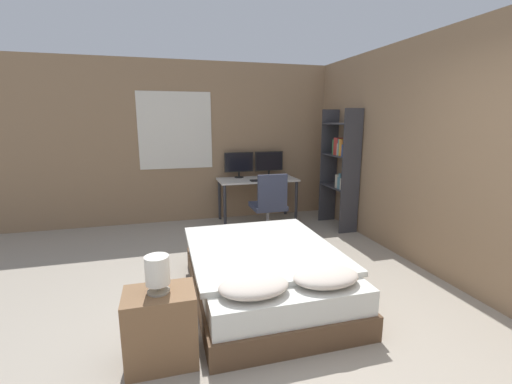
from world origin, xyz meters
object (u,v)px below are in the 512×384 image
(keyboard, at_px, (261,180))
(computer_mouse, at_px, (276,179))
(monitor_right, at_px, (269,162))
(bookshelf, at_px, (342,162))
(bedside_lamp, at_px, (157,271))
(bed, at_px, (265,273))
(nightstand, at_px, (161,327))
(office_chair, at_px, (269,209))
(monitor_left, at_px, (239,163))
(desk, at_px, (257,184))

(keyboard, distance_m, computer_mouse, 0.27)
(monitor_right, relative_size, bookshelf, 0.27)
(bedside_lamp, bearing_deg, computer_mouse, 58.20)
(keyboard, xyz_separation_m, bookshelf, (1.19, -0.52, 0.32))
(bed, bearing_deg, nightstand, -144.57)
(bed, distance_m, keyboard, 2.50)
(computer_mouse, height_order, bookshelf, bookshelf)
(bedside_lamp, xyz_separation_m, computer_mouse, (1.91, 3.07, 0.05))
(bedside_lamp, height_order, monitor_right, monitor_right)
(bed, distance_m, bookshelf, 2.72)
(office_chair, bearing_deg, monitor_right, 72.75)
(nightstand, distance_m, monitor_left, 3.82)
(bedside_lamp, distance_m, office_chair, 3.02)
(monitor_right, bearing_deg, office_chair, -107.25)
(monitor_left, xyz_separation_m, monitor_right, (0.55, 0.00, 0.00))
(desk, relative_size, computer_mouse, 19.19)
(nightstand, xyz_separation_m, monitor_right, (1.92, 3.49, 0.72))
(computer_mouse, bearing_deg, keyboard, 180.00)
(bed, xyz_separation_m, monitor_right, (0.92, 2.78, 0.75))
(bed, xyz_separation_m, bookshelf, (1.83, 1.84, 0.83))
(bed, xyz_separation_m, desk, (0.64, 2.57, 0.40))
(desk, relative_size, office_chair, 1.40)
(monitor_right, bearing_deg, desk, -142.57)
(monitor_right, bearing_deg, computer_mouse, -91.41)
(bed, bearing_deg, monitor_right, 71.76)
(bookshelf, bearing_deg, computer_mouse, 150.53)
(bed, relative_size, bookshelf, 1.02)
(computer_mouse, bearing_deg, monitor_right, 88.59)
(bedside_lamp, height_order, keyboard, bedside_lamp)
(keyboard, xyz_separation_m, office_chair, (-0.02, -0.54, -0.36))
(nightstand, bearing_deg, monitor_left, 68.65)
(bedside_lamp, distance_m, monitor_right, 3.99)
(monitor_right, xyz_separation_m, keyboard, (-0.28, -0.42, -0.24))
(bookshelf, bearing_deg, monitor_right, 134.22)
(desk, relative_size, keyboard, 3.84)
(nightstand, bearing_deg, bed, 35.43)
(monitor_left, bearing_deg, nightstand, -111.35)
(bedside_lamp, height_order, monitor_left, monitor_left)
(monitor_right, distance_m, computer_mouse, 0.48)
(desk, xyz_separation_m, computer_mouse, (0.27, -0.21, 0.12))
(bed, distance_m, monitor_left, 2.90)
(monitor_left, bearing_deg, keyboard, -56.64)
(monitor_right, bearing_deg, nightstand, -118.75)
(desk, xyz_separation_m, monitor_right, (0.28, 0.21, 0.35))
(bookshelf, bearing_deg, desk, 148.47)
(bed, relative_size, desk, 1.45)
(nightstand, relative_size, desk, 0.41)
(desk, distance_m, office_chair, 0.79)
(bedside_lamp, distance_m, monitor_left, 3.76)
(monitor_left, bearing_deg, bed, -97.49)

